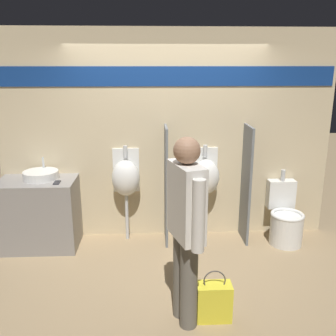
# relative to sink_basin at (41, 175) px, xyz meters

# --- Properties ---
(ground_plane) EXTENTS (16.00, 16.00, 0.00)m
(ground_plane) POSITION_rel_sink_basin_xyz_m (1.57, -0.34, -0.94)
(ground_plane) COLOR #997F5B
(display_wall) EXTENTS (4.30, 0.07, 2.70)m
(display_wall) POSITION_rel_sink_basin_xyz_m (1.57, 0.26, 0.43)
(display_wall) COLOR beige
(display_wall) RESTS_ON ground_plane
(sink_counter) EXTENTS (0.95, 0.59, 0.88)m
(sink_counter) POSITION_rel_sink_basin_xyz_m (-0.05, -0.06, -0.49)
(sink_counter) COLOR gray
(sink_counter) RESTS_ON ground_plane
(sink_basin) EXTENTS (0.43, 0.43, 0.24)m
(sink_basin) POSITION_rel_sink_basin_xyz_m (0.00, 0.00, 0.00)
(sink_basin) COLOR white
(sink_basin) RESTS_ON sink_counter
(cell_phone) EXTENTS (0.07, 0.14, 0.01)m
(cell_phone) POSITION_rel_sink_basin_xyz_m (0.24, -0.18, -0.05)
(cell_phone) COLOR #232328
(cell_phone) RESTS_ON sink_counter
(divider_near_counter) EXTENTS (0.03, 0.43, 1.53)m
(divider_near_counter) POSITION_rel_sink_basin_xyz_m (1.56, 0.02, -0.17)
(divider_near_counter) COLOR slate
(divider_near_counter) RESTS_ON ground_plane
(divider_mid) EXTENTS (0.03, 0.43, 1.53)m
(divider_mid) POSITION_rel_sink_basin_xyz_m (2.59, 0.02, -0.17)
(divider_mid) COLOR slate
(divider_mid) RESTS_ON ground_plane
(urinal_near_counter) EXTENTS (0.36, 0.27, 1.25)m
(urinal_near_counter) POSITION_rel_sink_basin_xyz_m (1.04, 0.11, -0.09)
(urinal_near_counter) COLOR silver
(urinal_near_counter) RESTS_ON ground_plane
(urinal_far) EXTENTS (0.36, 0.27, 1.25)m
(urinal_far) POSITION_rel_sink_basin_xyz_m (2.08, 0.11, -0.09)
(urinal_far) COLOR silver
(urinal_far) RESTS_ON ground_plane
(toilet) EXTENTS (0.43, 0.59, 0.92)m
(toilet) POSITION_rel_sink_basin_xyz_m (3.11, -0.09, -0.63)
(toilet) COLOR white
(toilet) RESTS_ON ground_plane
(person_in_vest) EXTENTS (0.31, 0.57, 1.71)m
(person_in_vest) POSITION_rel_sink_basin_xyz_m (1.66, -1.59, 0.01)
(person_in_vest) COLOR #666056
(person_in_vest) RESTS_ON ground_plane
(shopping_bag) EXTENTS (0.32, 0.17, 0.50)m
(shopping_bag) POSITION_rel_sink_basin_xyz_m (1.92, -1.59, -0.75)
(shopping_bag) COLOR yellow
(shopping_bag) RESTS_ON ground_plane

